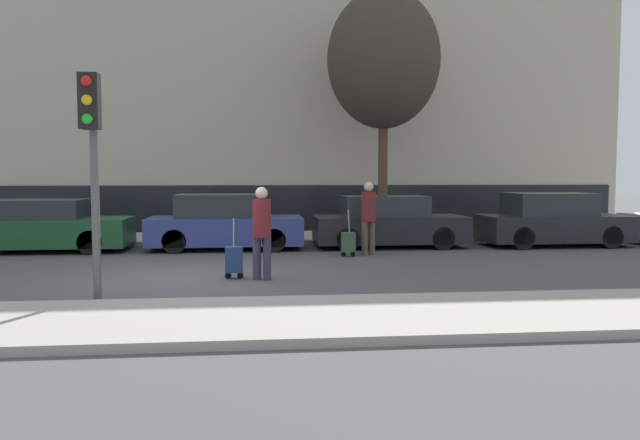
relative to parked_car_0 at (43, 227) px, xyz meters
name	(u,v)px	position (x,y,z in m)	size (l,w,h in m)	color
ground_plane	(192,278)	(4.15, -4.61, -0.63)	(80.00, 80.00, 0.00)	#4C4C4F
sidewalk_near	(163,322)	(4.15, -8.36, -0.57)	(28.00, 2.50, 0.12)	#A39E93
sidewalk_far	(215,238)	(4.15, 2.39, -0.57)	(28.00, 3.00, 0.12)	#A39E93
building_facade	(219,74)	(4.15, 5.76, 4.82)	(28.00, 2.39, 10.93)	#B7AD99
parked_car_0	(43,227)	(0.00, 0.00, 0.00)	(4.18, 1.79, 1.32)	#194728
parked_car_1	(224,224)	(4.54, 0.01, 0.04)	(3.97, 1.79, 1.44)	navy
parked_car_2	(388,223)	(8.90, 0.02, 0.02)	(4.02, 1.72, 1.38)	black
parked_car_3	(552,221)	(13.44, -0.14, 0.05)	(3.93, 1.75, 1.45)	black
pedestrian_left	(262,227)	(5.46, -4.92, 0.35)	(0.34, 0.34, 1.72)	#383347
trolley_left	(234,260)	(4.94, -4.74, -0.27)	(0.34, 0.29, 1.14)	navy
pedestrian_right	(368,214)	(8.07, -1.62, 0.38)	(0.34, 0.34, 1.77)	#4C4233
trolley_right	(348,242)	(7.55, -1.80, -0.28)	(0.34, 0.29, 1.12)	#335138
traffic_light	(92,141)	(2.98, -6.97, 1.81)	(0.28, 0.47, 3.40)	#515154
bare_tree_near_crossing	(384,60)	(9.16, 1.99, 4.71)	(3.34, 3.34, 7.28)	#4C3826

